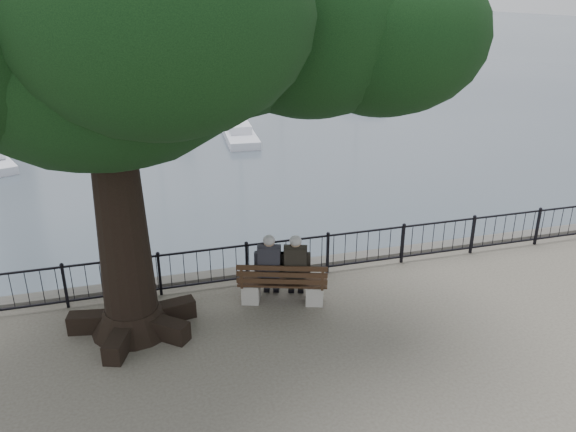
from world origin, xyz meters
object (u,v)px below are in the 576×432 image
object	(u,v)px
tree	(150,9)
lion_monument	(178,45)
bench	(283,288)
person_left	(270,269)
person_right	(296,270)

from	to	relation	value
tree	lion_monument	bearing A→B (deg)	84.40
lion_monument	bench	bearing A→B (deg)	-92.86
lion_monument	person_left	bearing A→B (deg)	-93.15
bench	person_left	xyz separation A→B (m)	(-0.23, 0.20, 0.39)
person_right	tree	xyz separation A→B (m)	(-2.63, -0.07, 5.39)
person_left	tree	bearing A→B (deg)	-173.31
person_left	person_right	world-z (taller)	same
tree	lion_monument	distance (m)	49.01
lion_monument	person_right	bearing A→B (deg)	-92.51
bench	person_right	distance (m)	0.50
person_left	tree	size ratio (longest dim) A/B	0.14
bench	person_left	distance (m)	0.50
person_left	person_right	distance (m)	0.56
bench	tree	xyz separation A→B (m)	(-2.33, -0.05, 5.78)
person_left	lion_monument	bearing A→B (deg)	86.85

